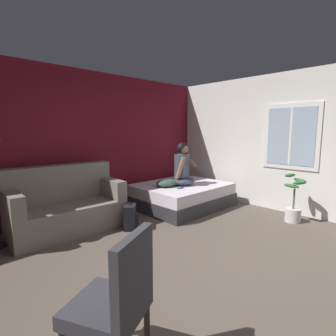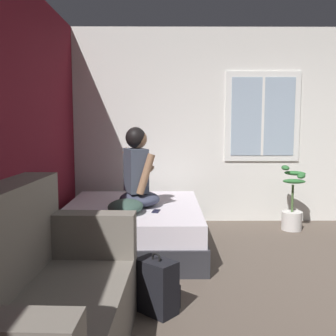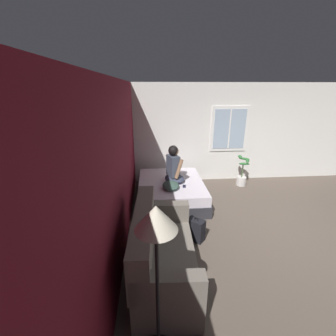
# 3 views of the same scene
# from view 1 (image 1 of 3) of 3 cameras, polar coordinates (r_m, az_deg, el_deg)

# --- Properties ---
(ground_plane) EXTENTS (40.00, 40.00, 0.00)m
(ground_plane) POSITION_cam_1_polar(r_m,az_deg,el_deg) (3.23, 11.12, -21.67)
(ground_plane) COLOR brown
(wall_back_accent) EXTENTS (10.65, 0.16, 2.70)m
(wall_back_accent) POSITION_cam_1_polar(r_m,az_deg,el_deg) (5.24, -17.69, 5.08)
(wall_back_accent) COLOR maroon
(wall_back_accent) RESTS_ON ground
(wall_side_with_window) EXTENTS (0.19, 7.48, 2.70)m
(wall_side_with_window) POSITION_cam_1_polar(r_m,az_deg,el_deg) (5.46, 29.30, 4.55)
(wall_side_with_window) COLOR silver
(wall_side_with_window) RESTS_ON ground
(bed) EXTENTS (1.87, 1.55, 0.48)m
(bed) POSITION_cam_1_polar(r_m,az_deg,el_deg) (5.59, 2.93, -5.93)
(bed) COLOR #2D2D33
(bed) RESTS_ON ground
(couch) EXTENTS (1.73, 0.89, 1.04)m
(couch) POSITION_cam_1_polar(r_m,az_deg,el_deg) (4.54, -21.32, -7.79)
(couch) COLOR slate
(couch) RESTS_ON ground
(side_chair) EXTENTS (0.62, 0.62, 0.98)m
(side_chair) POSITION_cam_1_polar(r_m,az_deg,el_deg) (1.90, -11.23, -26.21)
(side_chair) COLOR #382D23
(side_chair) RESTS_ON ground
(person_seated) EXTENTS (0.64, 0.59, 0.88)m
(person_seated) POSITION_cam_1_polar(r_m,az_deg,el_deg) (5.41, 3.28, 0.06)
(person_seated) COLOR #383D51
(person_seated) RESTS_ON bed
(backpack) EXTENTS (0.35, 0.35, 0.46)m
(backpack) POSITION_cam_1_polar(r_m,az_deg,el_deg) (4.40, -8.14, -10.56)
(backpack) COLOR black
(backpack) RESTS_ON ground
(throw_pillow) EXTENTS (0.50, 0.38, 0.14)m
(throw_pillow) POSITION_cam_1_polar(r_m,az_deg,el_deg) (5.28, -0.22, -3.28)
(throw_pillow) COLOR #385147
(throw_pillow) RESTS_ON bed
(cell_phone) EXTENTS (0.15, 0.09, 0.01)m
(cell_phone) POSITION_cam_1_polar(r_m,az_deg,el_deg) (5.13, 2.76, -4.38)
(cell_phone) COLOR black
(cell_phone) RESTS_ON bed
(potted_plant) EXTENTS (0.39, 0.37, 0.85)m
(potted_plant) POSITION_cam_1_polar(r_m,az_deg,el_deg) (5.12, 25.65, -7.32)
(potted_plant) COLOR silver
(potted_plant) RESTS_ON ground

